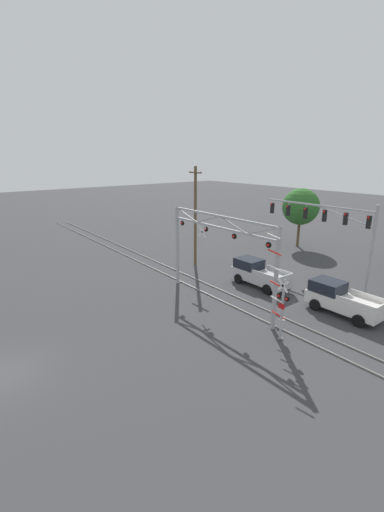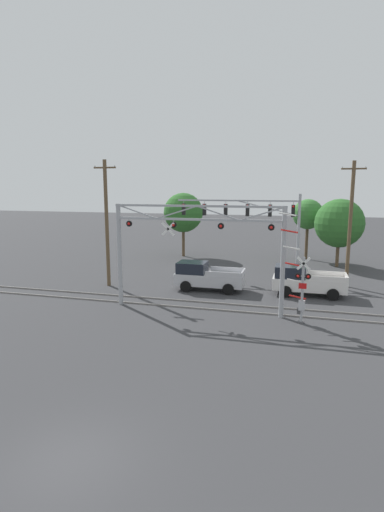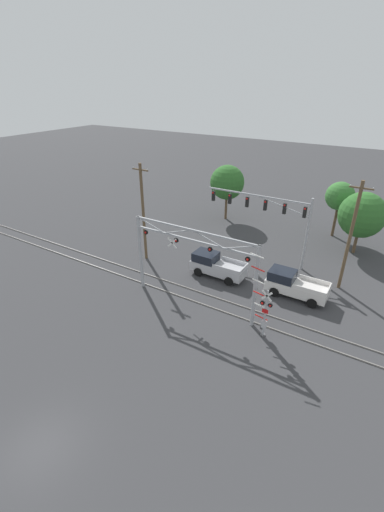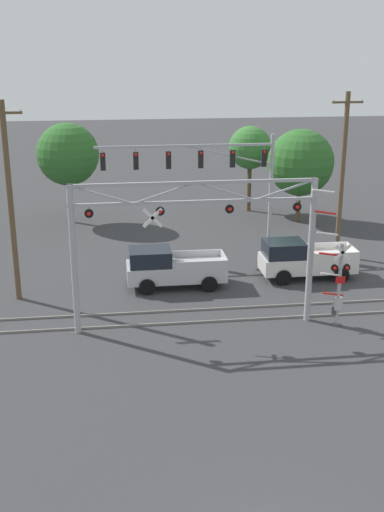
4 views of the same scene
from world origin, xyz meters
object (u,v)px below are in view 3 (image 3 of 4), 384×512
at_px(pickup_truck_following, 293,285).
at_px(background_tree_far_left_verge, 227,183).
at_px(utility_pole_left, 143,212).
at_px(background_tree_far_right_verge, 362,215).
at_px(utility_pole_right, 350,236).
at_px(traffic_signal_span, 275,213).
at_px(crossing_signal_mast, 264,311).
at_px(crossing_gantry, 193,258).
at_px(background_tree_beyond_span, 340,196).
at_px(pickup_truck_lead, 215,265).

height_order(pickup_truck_following, background_tree_far_left_verge, background_tree_far_left_verge).
height_order(utility_pole_left, background_tree_far_left_verge, utility_pole_left).
xyz_separation_m(background_tree_far_left_verge, background_tree_far_right_verge, (16.23, -1.83, -0.62)).
xyz_separation_m(pickup_truck_following, utility_pole_right, (3.20, 3.40, 3.94)).
distance_m(utility_pole_right, background_tree_far_left_verge, 19.07).
bearing_deg(traffic_signal_span, crossing_signal_mast, -72.55).
relative_size(crossing_gantry, background_tree_beyond_span, 1.67).
distance_m(crossing_signal_mast, traffic_signal_span, 12.25).
height_order(utility_pole_right, background_tree_beyond_span, utility_pole_right).
bearing_deg(background_tree_far_right_verge, utility_pole_right, -89.78).
bearing_deg(background_tree_far_left_verge, crossing_gantry, -71.32).
distance_m(traffic_signal_span, pickup_truck_following, 7.57).
bearing_deg(pickup_truck_following, background_tree_far_left_verge, 134.33).
relative_size(pickup_truck_following, background_tree_far_right_verge, 0.77).
bearing_deg(pickup_truck_lead, background_tree_far_left_verge, 112.77).
xyz_separation_m(utility_pole_left, background_tree_far_right_verge, (18.17, 12.68, -0.78)).
distance_m(traffic_signal_span, utility_pole_left, 12.69).
relative_size(utility_pole_left, background_tree_far_left_verge, 1.38).
bearing_deg(background_tree_far_right_verge, background_tree_beyond_span, 129.88).
distance_m(pickup_truck_lead, background_tree_far_right_verge, 16.20).
bearing_deg(utility_pole_left, pickup_truck_following, 4.39).
bearing_deg(background_tree_beyond_span, pickup_truck_following, -91.08).
xyz_separation_m(pickup_truck_lead, background_tree_far_right_verge, (10.43, 11.98, 3.21)).
height_order(utility_pole_left, utility_pole_right, utility_pole_left).
bearing_deg(utility_pole_left, background_tree_far_left_verge, 82.38).
bearing_deg(background_tree_beyond_span, pickup_truck_lead, -116.03).
relative_size(pickup_truck_lead, utility_pole_left, 0.53).
xyz_separation_m(crossing_gantry, background_tree_far_left_verge, (-6.40, 18.93, 0.59)).
bearing_deg(pickup_truck_lead, crossing_signal_mast, -40.23).
distance_m(crossing_gantry, utility_pole_left, 9.46).
relative_size(utility_pole_right, background_tree_beyond_span, 1.50).
height_order(crossing_gantry, crossing_signal_mast, crossing_gantry).
distance_m(crossing_gantry, pickup_truck_lead, 6.09).
height_order(crossing_gantry, pickup_truck_lead, crossing_gantry).
relative_size(traffic_signal_span, background_tree_beyond_span, 1.64).
bearing_deg(background_tree_far_left_verge, pickup_truck_lead, -67.23).
height_order(crossing_gantry, traffic_signal_span, traffic_signal_span).
bearing_deg(utility_pole_right, background_tree_beyond_span, 104.13).
height_order(background_tree_beyond_span, background_tree_far_right_verge, background_tree_far_right_verge).
bearing_deg(utility_pole_left, traffic_signal_span, 29.08).
bearing_deg(pickup_truck_lead, utility_pole_right, 20.18).
height_order(utility_pole_right, background_tree_far_right_verge, utility_pole_right).
xyz_separation_m(utility_pole_left, background_tree_far_left_verge, (1.94, 14.52, -0.15)).
distance_m(crossing_gantry, traffic_signal_span, 10.97).
bearing_deg(background_tree_far_right_verge, pickup_truck_following, -105.37).
xyz_separation_m(crossing_signal_mast, background_tree_far_left_verge, (-12.71, 19.66, 2.79)).
relative_size(crossing_gantry, background_tree_far_right_verge, 1.63).
bearing_deg(background_tree_far_left_verge, pickup_truck_following, -45.67).
bearing_deg(pickup_truck_following, pickup_truck_lead, -176.46).
bearing_deg(utility_pole_left, crossing_signal_mast, -19.35).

